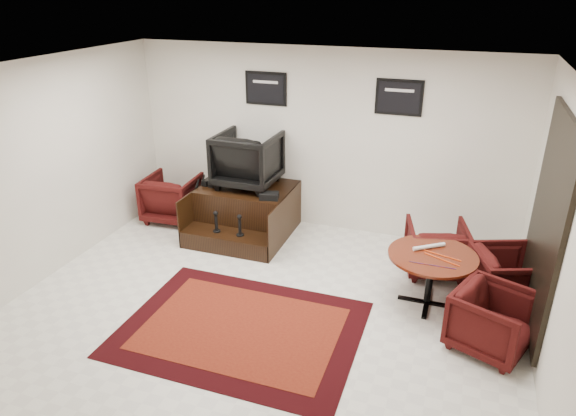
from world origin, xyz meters
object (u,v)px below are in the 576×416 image
object	(u,v)px
shine_chair	(248,157)
meeting_table	(432,261)
shine_podium	(246,212)
table_chair_corner	(493,318)
table_chair_window	(507,275)
armchair_side	(172,196)
table_chair_back	(436,246)

from	to	relation	value
shine_chair	meeting_table	size ratio (longest dim) A/B	0.88
shine_podium	meeting_table	world-z (taller)	shine_podium
meeting_table	table_chair_corner	world-z (taller)	table_chair_corner
shine_podium	shine_chair	size ratio (longest dim) A/B	1.59
shine_chair	table_chair_window	xyz separation A→B (m)	(3.77, -0.93, -0.80)
shine_podium	meeting_table	size ratio (longest dim) A/B	1.40
armchair_side	meeting_table	world-z (taller)	armchair_side
table_chair_corner	shine_podium	bearing A→B (deg)	86.41
meeting_table	table_chair_back	size ratio (longest dim) A/B	1.34
armchair_side	table_chair_corner	size ratio (longest dim) A/B	1.09
meeting_table	table_chair_back	xyz separation A→B (m)	(0.01, 0.81, -0.21)
shine_chair	armchair_side	size ratio (longest dim) A/B	1.10
shine_podium	table_chair_window	bearing A→B (deg)	-11.70
armchair_side	table_chair_back	size ratio (longest dim) A/B	1.07
table_chair_back	table_chair_corner	xyz separation A→B (m)	(0.69, -1.46, -0.01)
shine_chair	armchair_side	bearing A→B (deg)	5.70
table_chair_corner	table_chair_window	bearing A→B (deg)	12.13
armchair_side	table_chair_window	world-z (taller)	armchair_side
armchair_side	table_chair_corner	xyz separation A→B (m)	(4.92, -1.78, -0.04)
armchair_side	table_chair_back	distance (m)	4.24
shine_podium	table_chair_window	xyz separation A→B (m)	(3.77, -0.78, 0.05)
shine_chair	table_chair_back	size ratio (longest dim) A/B	1.18
shine_chair	table_chair_corner	size ratio (longest dim) A/B	1.21
armchair_side	meeting_table	xyz separation A→B (m)	(4.22, -1.14, 0.18)
table_chair_back	shine_podium	bearing A→B (deg)	-18.98
shine_chair	table_chair_corner	bearing A→B (deg)	153.27
armchair_side	meeting_table	bearing A→B (deg)	160.85
armchair_side	shine_chair	bearing A→B (deg)	-179.36
meeting_table	table_chair_window	distance (m)	0.95
table_chair_back	table_chair_window	world-z (taller)	table_chair_back
shine_chair	meeting_table	distance (m)	3.21
shine_chair	shine_podium	bearing A→B (deg)	91.02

